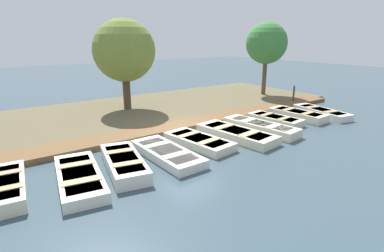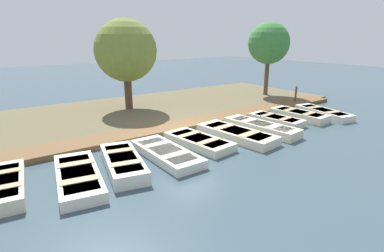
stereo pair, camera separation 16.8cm
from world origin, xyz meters
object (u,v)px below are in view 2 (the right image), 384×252
(rowboat_8, at_px, (276,120))
(park_tree_left, at_px, (126,51))
(rowboat_1, at_px, (2,186))
(rowboat_9, at_px, (299,115))
(rowboat_4, at_px, (166,153))
(rowboat_6, at_px, (236,134))
(rowboat_10, at_px, (323,113))
(park_tree_center, at_px, (269,44))
(mooring_post_far, at_px, (296,95))
(rowboat_5, at_px, (199,141))
(rowboat_7, at_px, (261,127))
(rowboat_2, at_px, (78,176))
(rowboat_3, at_px, (123,162))

(rowboat_8, bearing_deg, park_tree_left, -149.03)
(rowboat_1, height_order, rowboat_9, rowboat_9)
(rowboat_4, distance_m, rowboat_6, 3.46)
(rowboat_10, bearing_deg, rowboat_6, -78.44)
(rowboat_4, bearing_deg, park_tree_center, 115.28)
(rowboat_8, relative_size, mooring_post_far, 2.34)
(rowboat_5, distance_m, rowboat_7, 3.35)
(park_tree_left, bearing_deg, rowboat_1, -45.04)
(rowboat_2, xyz_separation_m, rowboat_4, (-0.10, 3.04, -0.01))
(rowboat_4, distance_m, park_tree_center, 13.13)
(rowboat_10, bearing_deg, rowboat_2, -77.66)
(rowboat_5, distance_m, rowboat_8, 4.97)
(rowboat_1, relative_size, park_tree_left, 0.57)
(rowboat_6, bearing_deg, rowboat_9, 87.73)
(rowboat_1, relative_size, rowboat_2, 0.85)
(rowboat_5, bearing_deg, rowboat_6, 75.47)
(rowboat_8, bearing_deg, rowboat_3, -91.66)
(rowboat_7, distance_m, rowboat_9, 3.28)
(rowboat_6, xyz_separation_m, rowboat_7, (-0.04, 1.55, 0.02))
(rowboat_6, bearing_deg, park_tree_left, -173.33)
(rowboat_2, xyz_separation_m, rowboat_9, (-0.60, 11.31, 0.04))
(rowboat_3, bearing_deg, rowboat_4, 103.02)
(rowboat_5, relative_size, park_tree_center, 0.60)
(rowboat_7, xyz_separation_m, rowboat_10, (0.02, 4.86, -0.02))
(rowboat_3, relative_size, rowboat_10, 0.93)
(rowboat_5, xyz_separation_m, rowboat_6, (0.23, 1.80, 0.02))
(rowboat_3, bearing_deg, rowboat_2, -74.49)
(rowboat_7, bearing_deg, rowboat_10, 83.10)
(rowboat_7, bearing_deg, rowboat_2, -94.94)
(rowboat_2, relative_size, rowboat_8, 1.24)
(rowboat_10, bearing_deg, park_tree_left, -119.21)
(rowboat_10, relative_size, park_tree_center, 0.66)
(rowboat_10, bearing_deg, rowboat_9, -91.93)
(rowboat_9, bearing_deg, rowboat_10, 73.06)
(mooring_post_far, bearing_deg, rowboat_3, -77.48)
(rowboat_5, bearing_deg, rowboat_8, 86.18)
(rowboat_1, xyz_separation_m, park_tree_center, (-5.11, 16.29, 3.46))
(rowboat_3, relative_size, park_tree_center, 0.62)
(rowboat_5, xyz_separation_m, park_tree_left, (-6.73, 0.10, 3.19))
(rowboat_1, height_order, rowboat_5, rowboat_1)
(rowboat_8, height_order, rowboat_10, rowboat_10)
(rowboat_1, relative_size, rowboat_3, 0.92)
(rowboat_2, bearing_deg, park_tree_center, 120.88)
(rowboat_8, xyz_separation_m, park_tree_center, (-4.89, 4.77, 3.48))
(rowboat_6, distance_m, rowboat_8, 3.21)
(rowboat_6, bearing_deg, park_tree_center, 117.27)
(rowboat_2, relative_size, rowboat_6, 0.93)
(rowboat_9, bearing_deg, rowboat_5, -92.19)
(rowboat_4, distance_m, rowboat_9, 8.29)
(rowboat_10, bearing_deg, mooring_post_far, 167.01)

